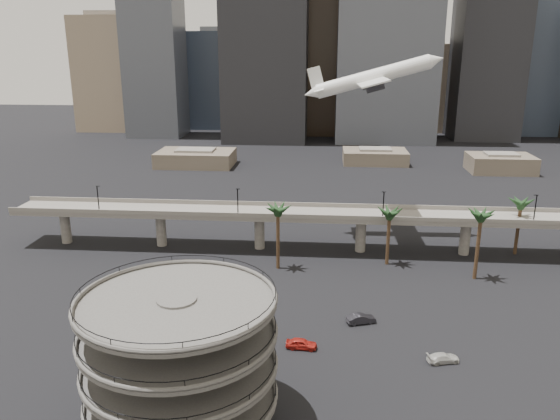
# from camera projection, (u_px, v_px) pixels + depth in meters

# --- Properties ---
(ground) EXTENTS (700.00, 700.00, 0.00)m
(ground) POSITION_uv_depth(u_px,v_px,m) (296.00, 408.00, 66.98)
(ground) COLOR black
(ground) RESTS_ON ground
(parking_ramp) EXTENTS (22.20, 22.20, 17.35)m
(parking_ramp) POSITION_uv_depth(u_px,v_px,m) (180.00, 350.00, 61.36)
(parking_ramp) COLOR #4F4C4A
(parking_ramp) RESTS_ON ground
(overpass) EXTENTS (130.00, 9.30, 14.70)m
(overpass) POSITION_uv_depth(u_px,v_px,m) (310.00, 218.00, 117.38)
(overpass) COLOR #69635D
(overpass) RESTS_ON ground
(palm_trees) EXTENTS (54.40, 18.40, 14.00)m
(palm_trees) POSITION_uv_depth(u_px,v_px,m) (418.00, 213.00, 107.38)
(palm_trees) COLOR #4C3320
(palm_trees) RESTS_ON ground
(low_buildings) EXTENTS (135.00, 27.50, 6.80)m
(low_buildings) POSITION_uv_depth(u_px,v_px,m) (335.00, 159.00, 201.47)
(low_buildings) COLOR brown
(low_buildings) RESTS_ON ground
(skyline) EXTENTS (269.00, 86.00, 128.30)m
(skyline) POSITION_uv_depth(u_px,v_px,m) (353.00, 37.00, 259.57)
(skyline) COLOR #86735C
(skyline) RESTS_ON ground
(airborne_jet) EXTENTS (30.82, 27.13, 11.04)m
(airborne_jet) POSITION_uv_depth(u_px,v_px,m) (372.00, 78.00, 119.57)
(airborne_jet) COLOR white
(airborne_jet) RESTS_ON ground
(car_a) EXTENTS (4.70, 2.16, 1.56)m
(car_a) POSITION_uv_depth(u_px,v_px,m) (301.00, 344.00, 80.10)
(car_a) COLOR red
(car_a) RESTS_ON ground
(car_b) EXTENTS (4.99, 3.04, 1.55)m
(car_b) POSITION_uv_depth(u_px,v_px,m) (361.00, 319.00, 87.41)
(car_b) COLOR #232228
(car_b) RESTS_ON ground
(car_c) EXTENTS (4.90, 2.93, 1.33)m
(car_c) POSITION_uv_depth(u_px,v_px,m) (443.00, 358.00, 76.63)
(car_c) COLOR beige
(car_c) RESTS_ON ground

